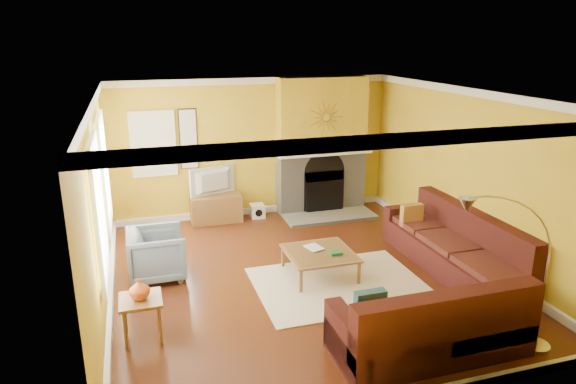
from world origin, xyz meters
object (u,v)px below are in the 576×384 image
object	(u,v)px
arc_lamp	(507,279)
armchair	(157,254)
media_console	(216,208)
sectional_sofa	(404,261)
side_table	(142,319)
coffee_table	(320,263)

from	to	relation	value
arc_lamp	armchair	bearing A→B (deg)	138.24
media_console	armchair	world-z (taller)	armchair
sectional_sofa	arc_lamp	distance (m)	1.80
media_console	side_table	distance (m)	4.05
side_table	coffee_table	bearing A→B (deg)	20.53
coffee_table	media_console	bearing A→B (deg)	111.32
coffee_table	media_console	world-z (taller)	media_console
sectional_sofa	armchair	distance (m)	3.57
armchair	arc_lamp	world-z (taller)	arc_lamp
sectional_sofa	coffee_table	world-z (taller)	sectional_sofa
sectional_sofa	coffee_table	distance (m)	1.26
coffee_table	armchair	size ratio (longest dim) A/B	1.19
media_console	coffee_table	bearing A→B (deg)	-68.68
armchair	side_table	size ratio (longest dim) A/B	1.54
coffee_table	media_console	size ratio (longest dim) A/B	1.01
coffee_table	armchair	distance (m)	2.41
side_table	armchair	bearing A→B (deg)	80.49
armchair	side_table	xyz separation A→B (m)	(-0.27, -1.62, -0.11)
sectional_sofa	armchair	world-z (taller)	sectional_sofa
sectional_sofa	armchair	xyz separation A→B (m)	(-3.26, 1.44, -0.08)
sectional_sofa	media_console	size ratio (longest dim) A/B	3.79
arc_lamp	side_table	bearing A→B (deg)	158.04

